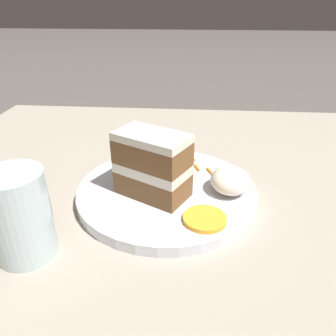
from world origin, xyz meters
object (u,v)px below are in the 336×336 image
(orange_garnish, at_px, (206,219))
(drinking_glass, at_px, (23,221))
(cake_slice, at_px, (154,165))
(cream_dollop, at_px, (232,180))
(plate, at_px, (168,192))

(orange_garnish, xyz_separation_m, drinking_glass, (0.06, -0.21, 0.03))
(cake_slice, distance_m, orange_garnish, 0.11)
(cream_dollop, distance_m, drinking_glass, 0.28)
(cream_dollop, xyz_separation_m, drinking_glass, (0.13, -0.25, 0.01))
(plate, height_order, cake_slice, cake_slice)
(plate, bearing_deg, orange_garnish, 35.25)
(plate, relative_size, cake_slice, 2.33)
(orange_garnish, distance_m, drinking_glass, 0.22)
(plate, relative_size, cream_dollop, 4.18)
(plate, height_order, orange_garnish, orange_garnish)
(cake_slice, bearing_deg, drinking_glass, 158.55)
(cake_slice, distance_m, cream_dollop, 0.12)
(plate, xyz_separation_m, drinking_glass, (0.14, -0.16, 0.04))
(plate, distance_m, cake_slice, 0.06)
(cream_dollop, height_order, drinking_glass, drinking_glass)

